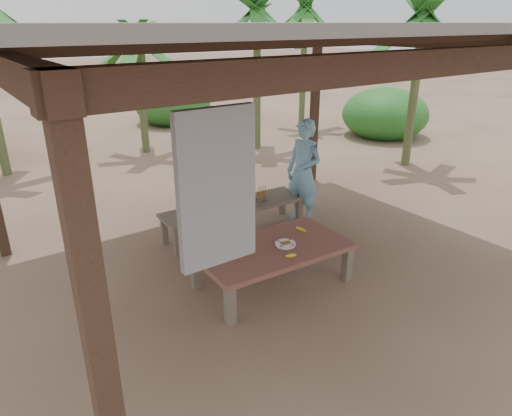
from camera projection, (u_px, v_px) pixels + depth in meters
ground at (269, 263)px, 6.03m from camera, size 80.00×80.00×0.00m
pavilion at (272, 40)px, 4.96m from camera, size 6.60×5.60×2.95m
work_table at (273, 251)px, 5.40m from camera, size 1.85×1.10×0.50m
bench at (235, 208)px, 6.76m from camera, size 2.23×0.72×0.45m
ripe_banana_bunch at (233, 248)px, 5.18m from camera, size 0.28×0.25×0.15m
plate at (285, 244)px, 5.39m from camera, size 0.25×0.25×0.04m
loose_banana_front at (291, 256)px, 5.12m from camera, size 0.15×0.07×0.04m
loose_banana_side at (301, 229)px, 5.77m from camera, size 0.09×0.16×0.04m
water_flask at (231, 236)px, 5.31m from camera, size 0.09×0.09×0.33m
green_banana_stalk at (217, 198)px, 6.53m from camera, size 0.31×0.31×0.34m
cooking_pot at (242, 198)px, 6.78m from camera, size 0.19×0.19×0.16m
skewer_rack at (262, 193)px, 6.87m from camera, size 0.18×0.09×0.24m
woman at (303, 172)px, 7.00m from camera, size 0.50×0.66×1.64m
banana_plant_ne at (257, 22)px, 10.43m from camera, size 1.80×1.80×3.45m
banana_plant_n at (137, 49)px, 10.31m from camera, size 1.80×1.80×2.88m
banana_plant_e at (423, 27)px, 9.11m from camera, size 1.80×1.80×3.37m
banana_plant_far at (305, 18)px, 12.91m from camera, size 1.80×1.80×3.56m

